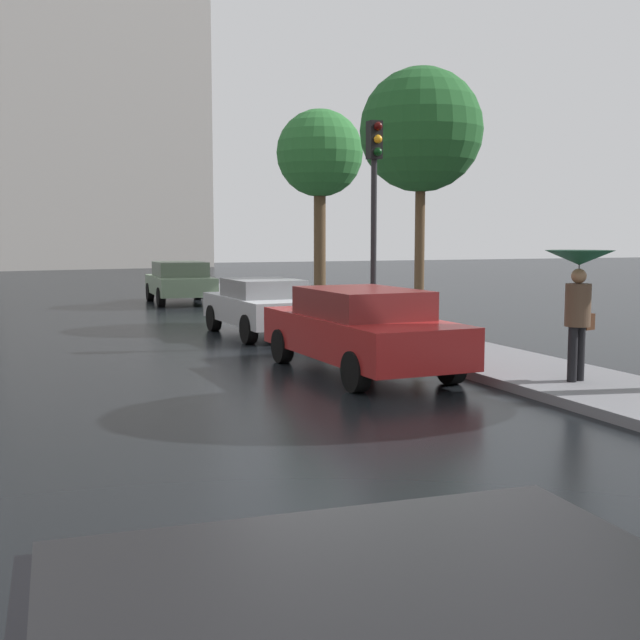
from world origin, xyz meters
TOP-DOWN VIEW (x-y plane):
  - ground at (0.00, 0.00)m, footprint 120.00×120.00m
  - car_green_near_kerb at (2.74, 20.85)m, footprint 2.01×3.97m
  - car_silver_mid_road at (2.67, 11.40)m, footprint 1.89×3.91m
  - car_red_far_ahead at (2.68, 5.98)m, footprint 1.98×4.58m
  - pedestrian_with_umbrella_near at (4.98, 3.40)m, footprint 0.98×0.98m
  - traffic_light at (4.23, 8.75)m, footprint 0.26×0.39m
  - street_tree_mid at (6.97, 18.71)m, footprint 2.83×2.83m
  - street_tree_far at (6.99, 11.90)m, footprint 3.07×3.07m
  - distant_tower at (3.39, 54.56)m, footprint 16.24×11.31m

SIDE VIEW (x-z plane):
  - ground at x=0.00m, z-range 0.00..0.00m
  - car_silver_mid_road at x=2.67m, z-range 0.04..1.33m
  - car_green_near_kerb at x=2.74m, z-range 0.04..1.43m
  - car_red_far_ahead at x=2.68m, z-range 0.03..1.43m
  - pedestrian_with_umbrella_near at x=4.98m, z-range 0.67..2.59m
  - traffic_light at x=4.23m, z-range 0.99..5.40m
  - street_tree_far at x=6.99m, z-range 1.65..8.07m
  - street_tree_mid at x=6.97m, z-range 1.69..8.06m
  - distant_tower at x=3.39m, z-range -2.11..34.53m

